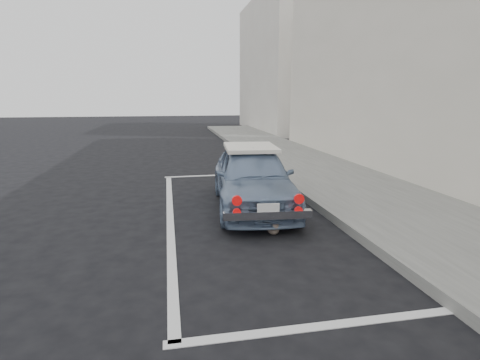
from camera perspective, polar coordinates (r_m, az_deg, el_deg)
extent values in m
plane|color=black|center=(4.08, 3.31, -18.22)|extent=(80.00, 80.00, 0.00)
cube|color=#62625D|center=(7.06, 25.11, -5.23)|extent=(2.80, 40.00, 0.15)
cube|color=black|center=(9.27, 26.03, 7.04)|extent=(0.10, 16.00, 2.40)
cube|color=red|center=(12.57, 16.91, 23.58)|extent=(0.10, 2.00, 1.60)
cube|color=#163FB5|center=(14.71, 12.26, 22.12)|extent=(0.10, 2.00, 1.60)
cube|color=beige|center=(24.56, 6.47, 16.94)|extent=(3.50, 10.00, 8.00)
cube|color=silver|center=(3.83, 13.09, -20.79)|extent=(3.00, 0.12, 0.01)
cube|color=silver|center=(10.21, -2.94, 0.76)|extent=(3.00, 0.12, 0.01)
cube|color=silver|center=(6.73, -10.60, -5.71)|extent=(0.12, 7.00, 0.01)
imported|color=#7188A8|center=(7.13, 1.93, 0.43)|extent=(1.70, 3.58, 1.18)
cube|color=silver|center=(7.38, 1.60, 4.95)|extent=(1.09, 1.40, 0.07)
cube|color=silver|center=(5.58, 4.23, -5.30)|extent=(1.33, 0.24, 0.12)
cube|color=white|center=(5.51, 4.33, -4.46)|extent=(0.33, 0.05, 0.17)
cylinder|color=red|center=(5.42, -0.48, -3.15)|extent=(0.15, 0.05, 0.15)
cylinder|color=red|center=(5.58, 8.99, -2.86)|extent=(0.15, 0.05, 0.15)
cylinder|color=red|center=(5.47, -0.47, -4.97)|extent=(0.12, 0.05, 0.12)
cylinder|color=red|center=(5.63, 8.93, -4.62)|extent=(0.12, 0.05, 0.12)
ellipsoid|color=#6A5B51|center=(5.88, 5.04, -7.31)|extent=(0.19, 0.29, 0.18)
sphere|color=#6A5B51|center=(5.74, 5.44, -7.17)|extent=(0.11, 0.11, 0.11)
cone|color=#6A5B51|center=(5.72, 5.16, -6.66)|extent=(0.04, 0.04, 0.04)
cone|color=#6A5B51|center=(5.73, 5.74, -6.62)|extent=(0.04, 0.04, 0.04)
cylinder|color=#6A5B51|center=(6.04, 5.01, -7.36)|extent=(0.10, 0.18, 0.03)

